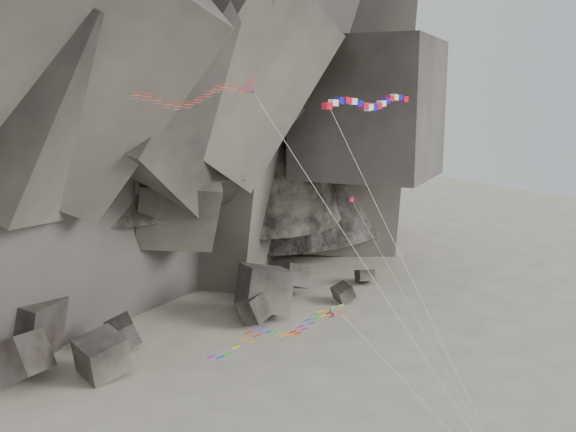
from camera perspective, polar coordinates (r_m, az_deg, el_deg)
headland at (r=110.69m, az=-20.58°, el=16.63°), size 110.00×70.00×84.00m
boulder_field at (r=80.22m, az=-16.24°, el=-10.05°), size 80.78×16.64×8.52m
delta_kite at (r=46.04m, az=-8.76°, el=10.51°), size 21.27×18.14×31.25m
banner_kite at (r=52.03m, az=7.32°, el=9.81°), size 11.63×16.60×29.43m
parafoil_kite at (r=45.97m, az=-1.29°, el=-10.23°), size 20.03×12.47×13.89m
pennant_kite at (r=52.76m, az=8.90°, el=-4.49°), size 3.11×16.30×20.98m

